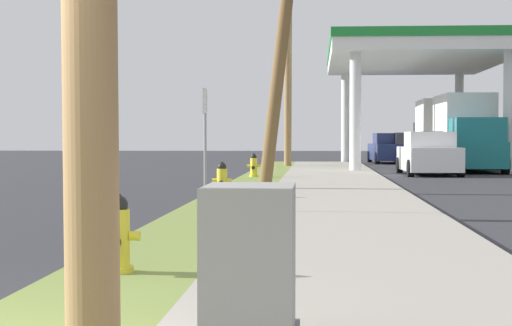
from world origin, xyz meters
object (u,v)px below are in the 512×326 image
car_white_by_near_pump (429,155)px  truck_tan_on_apron (468,147)px  truck_black_at_forecourt (439,135)px  truck_teal_at_far_bay (466,134)px  utility_pole_background (288,59)px  car_navy_by_far_pump (390,149)px  street_sign_post (205,123)px  fire_hydrant_second (222,182)px  fire_hydrant_nearest (118,238)px  utility_pole_midground (285,19)px  fire_hydrant_third (254,167)px  utility_cabinet (250,272)px

car_white_by_near_pump → truck_tan_on_apron: truck_tan_on_apron is taller
truck_black_at_forecourt → truck_teal_at_far_bay: size_ratio=1.00×
utility_pole_background → car_navy_by_far_pump: 10.24m
street_sign_post → car_navy_by_far_pump: size_ratio=0.46×
fire_hydrant_second → street_sign_post: (0.08, -3.39, 1.19)m
fire_hydrant_nearest → utility_pole_midground: utility_pole_midground is taller
utility_pole_midground → fire_hydrant_nearest: bearing=-94.5°
truck_teal_at_far_bay → car_navy_by_far_pump: bearing=101.8°
fire_hydrant_second → truck_teal_at_far_bay: size_ratio=0.12×
fire_hydrant_second → car_navy_by_far_pump: bearing=78.2°
car_white_by_near_pump → truck_teal_at_far_bay: bearing=61.0°
street_sign_post → truck_black_at_forecourt: 28.14m
fire_hydrant_second → fire_hydrant_third: size_ratio=1.00×
fire_hydrant_third → utility_pole_midground: size_ratio=0.09×
street_sign_post → truck_black_at_forecourt: (7.71, 27.06, -0.15)m
car_navy_by_far_pump → utility_cabinet: bearing=-95.9°
truck_teal_at_far_bay → car_white_by_near_pump: bearing=-119.0°
fire_hydrant_nearest → car_navy_by_far_pump: (5.67, 38.19, 0.28)m
fire_hydrant_nearest → truck_black_at_forecourt: truck_black_at_forecourt is taller
fire_hydrant_second → truck_tan_on_apron: truck_tan_on_apron is taller
utility_pole_background → truck_black_at_forecourt: utility_pole_background is taller
fire_hydrant_second → fire_hydrant_third: 9.24m
fire_hydrant_second → truck_black_at_forecourt: size_ratio=0.12×
utility_pole_midground → truck_tan_on_apron: utility_pole_midground is taller
fire_hydrant_nearest → utility_cabinet: size_ratio=0.75×
fire_hydrant_third → truck_teal_at_far_bay: truck_teal_at_far_bay is taller
street_sign_post → truck_tan_on_apron: street_sign_post is taller
car_white_by_near_pump → truck_teal_at_far_bay: (1.93, 3.49, 0.77)m
utility_pole_midground → car_navy_by_far_pump: size_ratio=1.80×
truck_tan_on_apron → truck_teal_at_far_bay: size_ratio=0.85×
car_white_by_near_pump → car_navy_by_far_pump: size_ratio=0.99×
utility_pole_midground → truck_teal_at_far_bay: bearing=64.1°
fire_hydrant_second → utility_pole_midground: utility_pole_midground is taller
fire_hydrant_third → street_sign_post: (0.07, -12.63, 1.19)m
fire_hydrant_nearest → truck_tan_on_apron: (8.59, 31.47, 0.47)m
fire_hydrant_second → truck_black_at_forecourt: 24.95m
fire_hydrant_third → car_navy_by_far_pump: bearing=72.6°
utility_cabinet → utility_pole_midground: bearing=91.4°
utility_cabinet → truck_teal_at_far_bay: 31.13m
fire_hydrant_third → utility_pole_midground: bearing=-78.6°
utility_pole_background → truck_tan_on_apron: utility_pole_background is taller
fire_hydrant_nearest → truck_tan_on_apron: size_ratio=0.14×
fire_hydrant_nearest → utility_pole_background: bearing=88.9°
utility_cabinet → truck_teal_at_far_bay: bearing=78.1°
truck_black_at_forecourt → car_white_by_near_pump: bearing=-99.8°
utility_pole_background → truck_teal_at_far_bay: 8.39m
car_navy_by_far_pump → truck_teal_at_far_bay: truck_teal_at_far_bay is taller
fire_hydrant_nearest → fire_hydrant_second: same height
car_white_by_near_pump → truck_teal_at_far_bay: 4.06m
utility_pole_background → car_white_by_near_pump: size_ratio=2.02×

